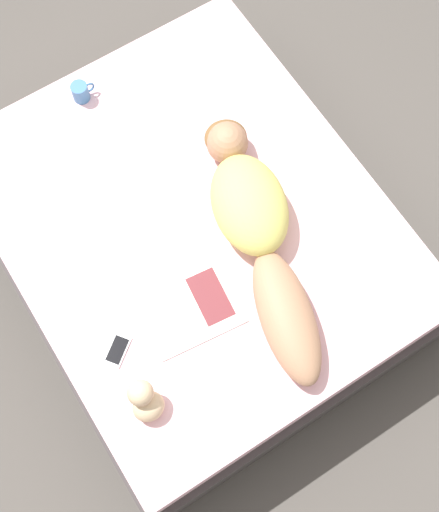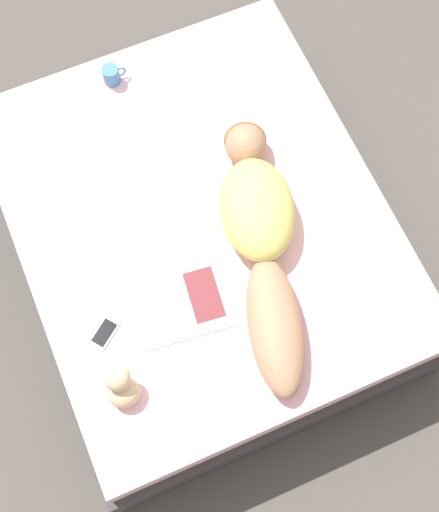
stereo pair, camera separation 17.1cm
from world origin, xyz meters
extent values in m
plane|color=#4C4742|center=(0.00, 0.00, 0.00)|extent=(12.00, 12.00, 0.00)
cube|color=#383333|center=(0.00, 0.00, 0.18)|extent=(1.67, 2.01, 0.36)
cube|color=beige|center=(0.00, 0.00, 0.46)|extent=(1.61, 1.95, 0.19)
ellipsoid|color=#A37556|center=(0.08, -0.61, 0.64)|extent=(0.38, 0.64, 0.17)
ellipsoid|color=#D1C660|center=(0.22, -0.12, 0.67)|extent=(0.45, 0.56, 0.23)
ellipsoid|color=brown|center=(0.32, 0.22, 0.65)|extent=(0.24, 0.23, 0.11)
sphere|color=#A37556|center=(0.31, 0.20, 0.65)|extent=(0.19, 0.19, 0.19)
cube|color=silver|center=(-0.32, -0.33, 0.56)|extent=(0.24, 0.36, 0.01)
cube|color=silver|center=(-0.13, -0.35, 0.56)|extent=(0.24, 0.36, 0.01)
cube|color=maroon|center=(-0.13, -0.35, 0.56)|extent=(0.16, 0.25, 0.00)
cylinder|color=teal|center=(-0.11, 0.82, 0.60)|extent=(0.08, 0.08, 0.10)
cylinder|color=black|center=(-0.11, 0.82, 0.64)|extent=(0.07, 0.07, 0.01)
torus|color=teal|center=(-0.07, 0.82, 0.60)|extent=(0.06, 0.01, 0.06)
cube|color=silver|center=(-0.58, -0.34, 0.56)|extent=(0.16, 0.14, 0.01)
cube|color=black|center=(-0.58, -0.34, 0.56)|extent=(0.13, 0.12, 0.00)
ellipsoid|color=#D1B289|center=(-0.59, -0.62, 0.61)|extent=(0.13, 0.12, 0.11)
sphere|color=#D1B289|center=(-0.59, -0.57, 0.70)|extent=(0.11, 0.11, 0.11)
camera|label=1|loc=(-0.58, -1.13, 3.49)|focal=50.00mm
camera|label=2|loc=(-0.42, -1.21, 3.49)|focal=50.00mm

